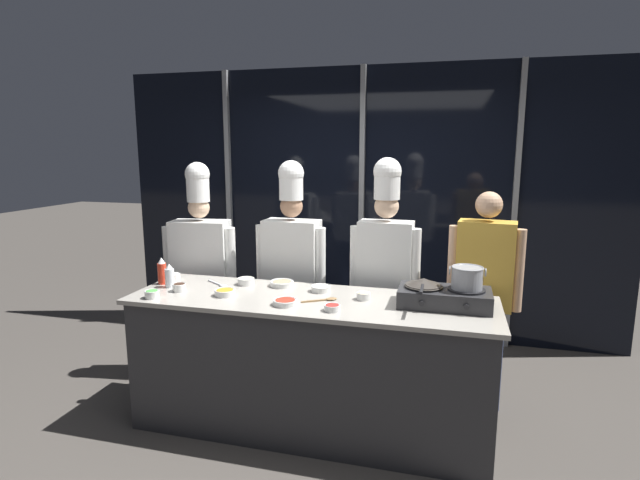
{
  "coord_description": "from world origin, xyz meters",
  "views": [
    {
      "loc": [
        0.88,
        -3.06,
        1.92
      ],
      "look_at": [
        0.0,
        0.25,
        1.28
      ],
      "focal_mm": 28.0,
      "sensor_mm": 36.0,
      "label": 1
    }
  ],
  "objects": [
    {
      "name": "ground_plane",
      "position": [
        0.0,
        0.0,
        0.0
      ],
      "size": [
        24.0,
        24.0,
        0.0
      ],
      "primitive_type": "plane",
      "color": "#47423D"
    },
    {
      "name": "window_wall_back",
      "position": [
        0.0,
        1.92,
        1.35
      ],
      "size": [
        5.11,
        0.09,
        2.7
      ],
      "color": "black",
      "rests_on": "ground_plane"
    },
    {
      "name": "demo_counter",
      "position": [
        0.0,
        0.0,
        0.47
      ],
      "size": [
        2.44,
        0.74,
        0.93
      ],
      "color": "#2D2D30",
      "rests_on": "ground_plane"
    },
    {
      "name": "portable_stove",
      "position": [
        0.86,
        0.06,
        0.99
      ],
      "size": [
        0.57,
        0.32,
        0.13
      ],
      "color": "#28282B",
      "rests_on": "demo_counter"
    },
    {
      "name": "frying_pan",
      "position": [
        0.73,
        0.05,
        1.08
      ],
      "size": [
        0.24,
        0.42,
        0.05
      ],
      "color": "#38332D",
      "rests_on": "portable_stove"
    },
    {
      "name": "stock_pot",
      "position": [
        0.99,
        0.06,
        1.13
      ],
      "size": [
        0.22,
        0.19,
        0.14
      ],
      "color": "#93969B",
      "rests_on": "portable_stove"
    },
    {
      "name": "squeeze_bottle_chili",
      "position": [
        -1.15,
        0.07,
        1.02
      ],
      "size": [
        0.06,
        0.06,
        0.2
      ],
      "color": "red",
      "rests_on": "demo_counter"
    },
    {
      "name": "squeeze_bottle_clear",
      "position": [
        -1.05,
        0.0,
        1.01
      ],
      "size": [
        0.06,
        0.06,
        0.17
      ],
      "color": "white",
      "rests_on": "demo_counter"
    },
    {
      "name": "prep_bowl_rice",
      "position": [
        -1.13,
        0.18,
        0.96
      ],
      "size": [
        0.1,
        0.1,
        0.05
      ],
      "color": "white",
      "rests_on": "demo_counter"
    },
    {
      "name": "prep_bowl_scallions",
      "position": [
        -1.02,
        -0.26,
        0.96
      ],
      "size": [
        0.1,
        0.1,
        0.05
      ],
      "color": "white",
      "rests_on": "demo_counter"
    },
    {
      "name": "prep_bowl_noodles",
      "position": [
        -0.55,
        0.21,
        0.96
      ],
      "size": [
        0.12,
        0.12,
        0.05
      ],
      "color": "white",
      "rests_on": "demo_counter"
    },
    {
      "name": "prep_bowl_carrots",
      "position": [
        -0.58,
        -0.09,
        0.95
      ],
      "size": [
        0.14,
        0.14,
        0.04
      ],
      "color": "white",
      "rests_on": "demo_counter"
    },
    {
      "name": "prep_bowl_ginger",
      "position": [
        0.35,
        0.07,
        0.96
      ],
      "size": [
        0.09,
        0.09,
        0.05
      ],
      "color": "white",
      "rests_on": "demo_counter"
    },
    {
      "name": "prep_bowl_soy_glaze",
      "position": [
        -0.93,
        -0.08,
        0.96
      ],
      "size": [
        0.09,
        0.09,
        0.06
      ],
      "color": "white",
      "rests_on": "demo_counter"
    },
    {
      "name": "prep_bowl_chili_flakes",
      "position": [
        -0.12,
        -0.17,
        0.95
      ],
      "size": [
        0.16,
        0.16,
        0.04
      ],
      "color": "white",
      "rests_on": "demo_counter"
    },
    {
      "name": "prep_bowl_mushrooms",
      "position": [
        -0.28,
        0.24,
        0.95
      ],
      "size": [
        0.17,
        0.17,
        0.04
      ],
      "color": "white",
      "rests_on": "demo_counter"
    },
    {
      "name": "prep_bowl_bell_pepper",
      "position": [
        0.2,
        -0.21,
        0.95
      ],
      "size": [
        0.1,
        0.1,
        0.04
      ],
      "color": "white",
      "rests_on": "demo_counter"
    },
    {
      "name": "prep_bowl_garlic",
      "position": [
        0.03,
        0.17,
        0.95
      ],
      "size": [
        0.14,
        0.14,
        0.04
      ],
      "color": "white",
      "rests_on": "demo_counter"
    },
    {
      "name": "serving_spoon_slotted",
      "position": [
        -0.71,
        0.12,
        0.94
      ],
      "size": [
        0.23,
        0.17,
        0.02
      ],
      "color": "#B2B5BA",
      "rests_on": "demo_counter"
    },
    {
      "name": "serving_spoon_solid",
      "position": [
        0.11,
        -0.02,
        0.94
      ],
      "size": [
        0.22,
        0.16,
        0.02
      ],
      "color": "olive",
      "rests_on": "demo_counter"
    },
    {
      "name": "chef_head",
      "position": [
        -1.12,
        0.59,
        1.0
      ],
      "size": [
        0.61,
        0.3,
        1.8
      ],
      "rotation": [
        0.0,
        0.0,
        3.28
      ],
      "color": "#232326",
      "rests_on": "ground_plane"
    },
    {
      "name": "chef_sous",
      "position": [
        -0.34,
        0.64,
        1.04
      ],
      "size": [
        0.58,
        0.24,
        1.82
      ],
      "rotation": [
        0.0,
        0.0,
        3.11
      ],
      "color": "#2D3856",
      "rests_on": "ground_plane"
    },
    {
      "name": "chef_line",
      "position": [
        0.42,
        0.59,
        1.08
      ],
      "size": [
        0.53,
        0.22,
        1.85
      ],
      "rotation": [
        0.0,
        0.0,
        3.11
      ],
      "color": "#232326",
      "rests_on": "ground_plane"
    },
    {
      "name": "person_guest",
      "position": [
        1.13,
        0.57,
        0.98
      ],
      "size": [
        0.51,
        0.25,
        1.62
      ],
      "rotation": [
        0.0,
        0.0,
        3.02
      ],
      "color": "#2D3856",
      "rests_on": "ground_plane"
    }
  ]
}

